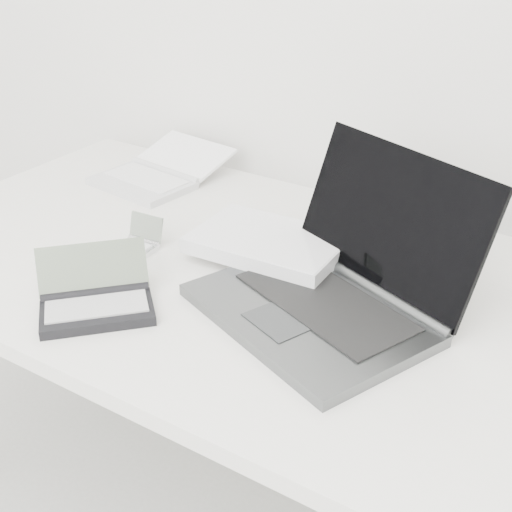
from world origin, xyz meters
The scene contains 5 objects.
desk centered at (0.00, 1.55, 0.68)m, with size 1.60×0.80×0.73m.
laptop_large centered at (0.06, 1.55, 0.77)m, with size 0.56×0.46×0.25m.
netbook_open_white centered at (-0.49, 1.79, 0.75)m, with size 0.25×0.31×0.06m.
pda_silver centered at (-0.30, 1.51, 0.74)m, with size 0.08×0.08×0.06m.
palmtop_charcoal centered at (-0.21, 1.30, 0.75)m, with size 0.23×0.23×0.09m.
Camera 1 is at (0.56, 0.60, 1.37)m, focal length 50.00 mm.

